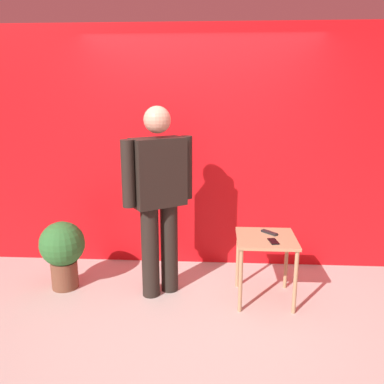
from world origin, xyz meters
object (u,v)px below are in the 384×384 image
(side_table, at_px, (266,247))
(cell_phone, at_px, (273,241))
(standing_person, at_px, (159,193))
(tv_remote, at_px, (269,233))
(potted_plant, at_px, (63,249))

(side_table, bearing_deg, cell_phone, -68.43)
(standing_person, xyz_separation_m, tv_remote, (1.04, 0.02, -0.37))
(side_table, bearing_deg, potted_plant, 176.82)
(tv_remote, relative_size, potted_plant, 0.25)
(standing_person, bearing_deg, side_table, -4.06)
(cell_phone, bearing_deg, side_table, 101.71)
(side_table, xyz_separation_m, potted_plant, (-1.97, 0.11, -0.12))
(standing_person, distance_m, tv_remote, 1.10)
(cell_phone, relative_size, tv_remote, 0.85)
(standing_person, xyz_separation_m, cell_phone, (1.04, -0.19, -0.38))
(standing_person, height_order, potted_plant, standing_person)
(side_table, xyz_separation_m, tv_remote, (0.04, 0.09, 0.11))
(standing_person, distance_m, potted_plant, 1.14)
(tv_remote, bearing_deg, standing_person, 137.16)
(side_table, distance_m, cell_phone, 0.16)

